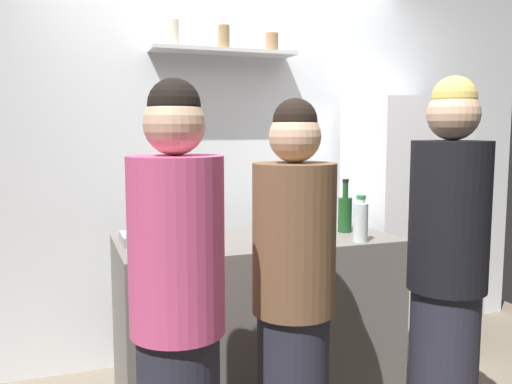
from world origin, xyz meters
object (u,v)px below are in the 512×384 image
Objects in this scene: refrigerator at (402,226)px; person_blonde at (447,278)px; baking_pan at (154,237)px; person_brown_jacket at (294,303)px; water_bottle_plastic at (361,221)px; utensil_holder at (139,244)px; wine_bottle_green_glass at (345,213)px; wine_bottle_amber_glass at (275,220)px; wine_bottle_dark_glass at (178,230)px; person_pink_top at (178,321)px.

person_blonde is at bearing -116.76° from refrigerator.
person_brown_jacket is at bearing -62.31° from baking_pan.
water_bottle_plastic is 0.58m from person_blonde.
utensil_holder is at bearing 122.16° from person_blonde.
person_brown_jacket is (-0.64, -0.73, -0.24)m from wine_bottle_green_glass.
wine_bottle_amber_glass is at bearing 97.36° from person_blonde.
utensil_holder is 1.14m from water_bottle_plastic.
wine_bottle_dark_glass is 0.19× the size of person_pink_top.
baking_pan is 0.21× the size of person_brown_jacket.
refrigerator is at bearing 42.29° from water_bottle_plastic.
wine_bottle_amber_glass is 1.26× the size of water_bottle_plastic.
person_brown_jacket reaches higher than wine_bottle_dark_glass.
baking_pan is at bearing 68.84° from utensil_holder.
person_brown_jacket is at bearing -43.39° from utensil_holder.
water_bottle_plastic reaches higher than baking_pan.
water_bottle_plastic is (-0.71, -0.65, 0.18)m from refrigerator.
person_blonde is (1.07, -0.57, -0.18)m from wine_bottle_dark_glass.
water_bottle_plastic is at bearing -1.57° from wine_bottle_dark_glass.
refrigerator is 0.99× the size of person_blonde.
baking_pan is at bearing 160.39° from water_bottle_plastic.
wine_bottle_amber_glass is at bearing -155.17° from refrigerator.
baking_pan is 1.56× the size of utensil_holder.
water_bottle_plastic is at bearing -15.37° from wine_bottle_amber_glass.
wine_bottle_green_glass is (1.02, 0.24, -0.01)m from wine_bottle_dark_glass.
wine_bottle_amber_glass is at bearing 10.03° from wine_bottle_dark_glass.
wine_bottle_amber_glass is 0.18× the size of person_pink_top.
person_brown_jacket reaches higher than baking_pan.
wine_bottle_dark_glass is 1.29× the size of water_bottle_plastic.
person_pink_top reaches higher than person_brown_jacket.
person_brown_jacket is at bearing -52.58° from wine_bottle_dark_glass.
person_brown_jacket is 0.52m from person_pink_top.
person_pink_top is (-0.13, -0.61, -0.21)m from wine_bottle_dark_glass.
person_pink_top is at bearing -133.01° from wine_bottle_amber_glass.
baking_pan is 1.45m from person_blonde.
wine_bottle_green_glass is (1.19, 0.21, 0.06)m from utensil_holder.
refrigerator reaches higher than person_pink_top.
water_bottle_plastic reaches higher than utensil_holder.
person_blonde reaches higher than person_pink_top.
person_pink_top reaches higher than wine_bottle_green_glass.
person_blonde is (0.11, -0.55, -0.17)m from water_bottle_plastic.
baking_pan is at bearing 9.31° from person_brown_jacket.
person_pink_top is (0.04, -0.64, -0.15)m from utensil_holder.
person_brown_jacket is at bearing -131.88° from person_pink_top.
baking_pan is 0.19× the size of person_blonde.
refrigerator is 5.56× the size of wine_bottle_amber_glass.
wine_bottle_dark_glass is at bearing 178.43° from water_bottle_plastic.
person_blonde is 1.03× the size of person_pink_top.
refrigerator is at bearing 17.74° from utensil_holder.
person_pink_top is (-1.15, -0.86, -0.21)m from wine_bottle_green_glass.
wine_bottle_dark_glass is 1.23m from person_blonde.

